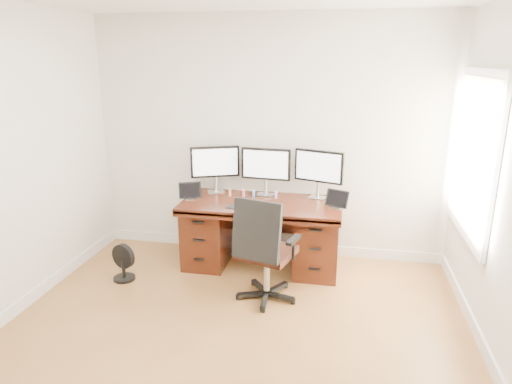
% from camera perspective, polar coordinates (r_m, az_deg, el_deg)
% --- Properties ---
extents(ground, '(4.50, 4.50, 0.00)m').
position_cam_1_polar(ground, '(3.65, -4.82, -21.39)').
color(ground, olive).
rests_on(ground, ground).
extents(back_wall, '(4.00, 0.10, 2.70)m').
position_cam_1_polar(back_wall, '(5.15, 1.60, 6.61)').
color(back_wall, white).
rests_on(back_wall, ground).
extents(desk, '(1.70, 0.80, 0.75)m').
position_cam_1_polar(desk, '(5.01, 0.72, -4.95)').
color(desk, '#3F180C').
rests_on(desk, ground).
extents(office_chair, '(0.68, 0.68, 1.04)m').
position_cam_1_polar(office_chair, '(4.34, 1.08, -9.38)').
color(office_chair, black).
rests_on(office_chair, ground).
extents(floor_fan, '(0.27, 0.23, 0.39)m').
position_cam_1_polar(floor_fan, '(4.97, -16.29, -8.52)').
color(floor_fan, black).
rests_on(floor_fan, ground).
extents(monitor_left, '(0.52, 0.24, 0.53)m').
position_cam_1_polar(monitor_left, '(5.16, -5.14, 3.57)').
color(monitor_left, silver).
rests_on(monitor_left, desk).
extents(monitor_center, '(0.55, 0.15, 0.53)m').
position_cam_1_polar(monitor_center, '(5.03, 1.23, 3.30)').
color(monitor_center, silver).
rests_on(monitor_center, desk).
extents(monitor_right, '(0.53, 0.21, 0.53)m').
position_cam_1_polar(monitor_right, '(4.97, 7.84, 2.98)').
color(monitor_right, silver).
rests_on(monitor_right, desk).
extents(tablet_left, '(0.25, 0.15, 0.19)m').
position_cam_1_polar(tablet_left, '(4.99, -8.28, 0.03)').
color(tablet_left, silver).
rests_on(tablet_left, desk).
extents(tablet_right, '(0.25, 0.16, 0.19)m').
position_cam_1_polar(tablet_right, '(4.72, 10.07, -1.01)').
color(tablet_right, silver).
rests_on(tablet_right, desk).
extents(keyboard, '(0.33, 0.20, 0.01)m').
position_cam_1_polar(keyboard, '(4.70, 0.13, -1.81)').
color(keyboard, white).
rests_on(keyboard, desk).
extents(trackpad, '(0.13, 0.13, 0.01)m').
position_cam_1_polar(trackpad, '(4.69, 2.56, -1.93)').
color(trackpad, silver).
rests_on(trackpad, desk).
extents(drawing_tablet, '(0.21, 0.14, 0.01)m').
position_cam_1_polar(drawing_tablet, '(4.70, -2.47, -1.88)').
color(drawing_tablet, black).
rests_on(drawing_tablet, desk).
extents(phone, '(0.15, 0.11, 0.01)m').
position_cam_1_polar(phone, '(4.84, 0.31, -1.30)').
color(phone, black).
rests_on(phone, desk).
extents(figurine_orange, '(0.04, 0.04, 0.09)m').
position_cam_1_polar(figurine_orange, '(5.07, -3.28, 0.02)').
color(figurine_orange, '#E88253').
rests_on(figurine_orange, desk).
extents(figurine_pink, '(0.04, 0.04, 0.09)m').
position_cam_1_polar(figurine_pink, '(5.04, -1.60, -0.07)').
color(figurine_pink, '#E06484').
rests_on(figurine_pink, desk).
extents(figurine_blue, '(0.04, 0.04, 0.09)m').
position_cam_1_polar(figurine_blue, '(5.01, -0.31, -0.15)').
color(figurine_blue, '#4D95E4').
rests_on(figurine_blue, desk).
extents(figurine_purple, '(0.04, 0.04, 0.09)m').
position_cam_1_polar(figurine_purple, '(4.97, 2.49, -0.30)').
color(figurine_purple, '#A97DE5').
rests_on(figurine_purple, desk).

